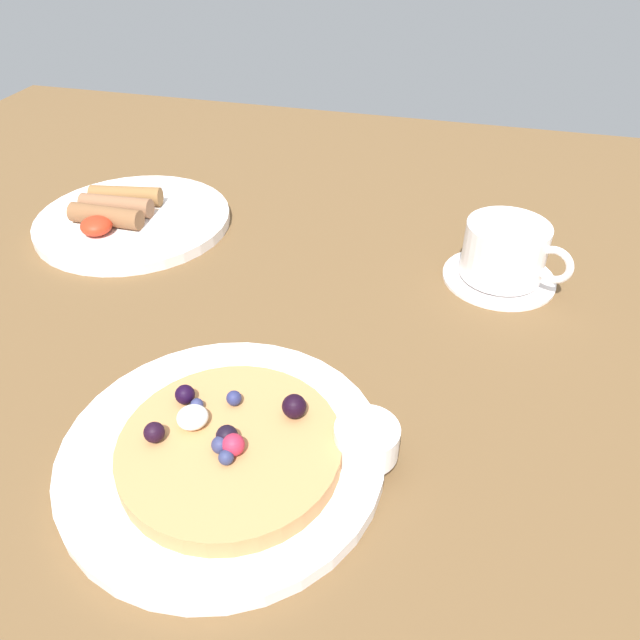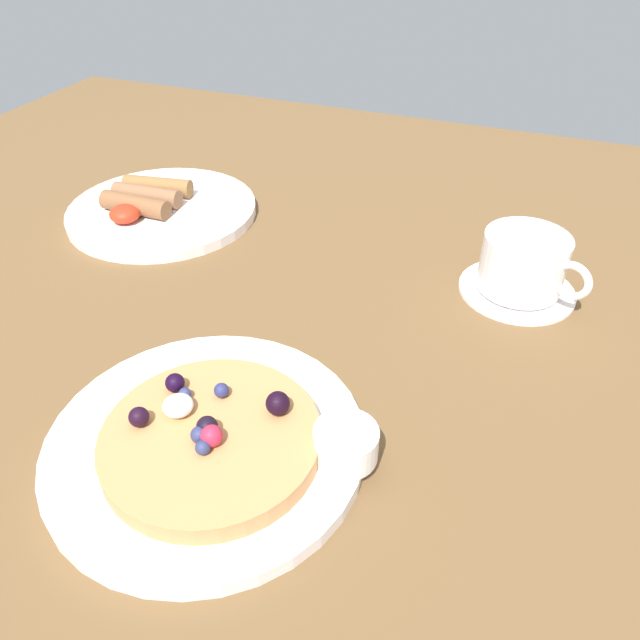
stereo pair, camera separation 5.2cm
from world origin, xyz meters
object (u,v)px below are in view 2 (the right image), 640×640
at_px(coffee_cup, 525,262).
at_px(breakfast_plate, 163,211).
at_px(coffee_saucer, 517,289).
at_px(syrup_ramekin, 346,443).
at_px(pancake_plate, 209,443).

bearing_deg(coffee_cup, breakfast_plate, 178.65).
bearing_deg(breakfast_plate, coffee_cup, -1.35).
bearing_deg(coffee_saucer, syrup_ramekin, -107.86).
distance_m(pancake_plate, coffee_cup, 0.38).
relative_size(breakfast_plate, coffee_cup, 2.13).
height_order(pancake_plate, coffee_saucer, pancake_plate).
bearing_deg(coffee_saucer, coffee_cup, -25.21).
xyz_separation_m(pancake_plate, coffee_saucer, (0.20, 0.32, -0.00)).
xyz_separation_m(pancake_plate, coffee_cup, (0.20, 0.31, 0.03)).
bearing_deg(pancake_plate, coffee_cup, 57.23).
distance_m(syrup_ramekin, coffee_saucer, 0.31).
relative_size(breakfast_plate, coffee_saucer, 1.97).
distance_m(pancake_plate, coffee_saucer, 0.37).
xyz_separation_m(syrup_ramekin, coffee_cup, (0.10, 0.29, 0.01)).
height_order(syrup_ramekin, breakfast_plate, syrup_ramekin).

